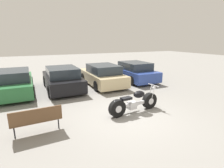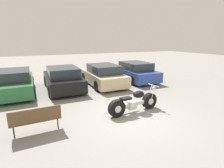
% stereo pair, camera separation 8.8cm
% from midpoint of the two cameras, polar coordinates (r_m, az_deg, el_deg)
% --- Properties ---
extents(ground_plane, '(60.00, 60.00, 0.00)m').
position_cam_midpoint_polar(ground_plane, '(6.99, 5.34, -10.22)').
color(ground_plane, gray).
extents(motorcycle, '(2.35, 0.65, 1.03)m').
position_cam_midpoint_polar(motorcycle, '(7.14, 6.83, -6.00)').
color(motorcycle, black).
rests_on(motorcycle, ground_plane).
extents(parked_car_green, '(1.93, 4.22, 1.35)m').
position_cam_midpoint_polar(parked_car_green, '(10.80, -29.69, 0.35)').
color(parked_car_green, '#286B38').
rests_on(parked_car_green, ground_plane).
extents(parked_car_black, '(1.93, 4.22, 1.35)m').
position_cam_midpoint_polar(parked_car_black, '(10.77, -16.18, 1.65)').
color(parked_car_black, black).
rests_on(parked_car_black, ground_plane).
extents(parked_car_champagne, '(1.93, 4.22, 1.35)m').
position_cam_midpoint_polar(parked_car_champagne, '(11.38, -3.39, 2.85)').
color(parked_car_champagne, '#C6B284').
rests_on(parked_car_champagne, ground_plane).
extents(parked_car_blue, '(1.93, 4.22, 1.35)m').
position_cam_midpoint_polar(parked_car_blue, '(12.77, 6.80, 4.04)').
color(parked_car_blue, '#2D479E').
rests_on(parked_car_blue, ground_plane).
extents(park_bench, '(1.51, 0.46, 0.89)m').
position_cam_midpoint_polar(park_bench, '(5.95, -23.78, -10.24)').
color(park_bench, brown).
rests_on(park_bench, ground_plane).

